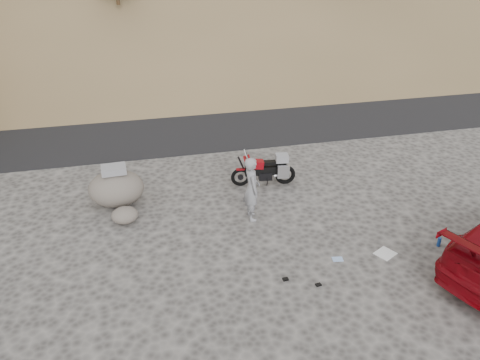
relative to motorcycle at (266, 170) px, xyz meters
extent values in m
plane|color=#403D3B|center=(-0.09, -2.71, -0.53)|extent=(140.00, 140.00, 0.00)
cube|color=black|center=(-0.09, 6.29, -0.53)|extent=(120.00, 7.00, 0.05)
torus|color=black|center=(-0.82, 0.10, -0.22)|extent=(0.62, 0.18, 0.61)
cylinder|color=black|center=(-0.82, 0.10, -0.22)|extent=(0.19, 0.08, 0.19)
torus|color=black|center=(0.61, -0.07, -0.22)|extent=(0.66, 0.21, 0.65)
cylinder|color=black|center=(0.61, -0.07, -0.22)|extent=(0.21, 0.10, 0.20)
cylinder|color=black|center=(-0.75, 0.09, 0.12)|extent=(0.35, 0.10, 0.75)
cylinder|color=black|center=(-0.62, 0.07, 0.48)|extent=(0.11, 0.58, 0.04)
cube|color=black|center=(-0.13, 0.02, -0.02)|extent=(1.14, 0.35, 0.28)
cube|color=black|center=(-0.03, 0.01, -0.20)|extent=(0.45, 0.33, 0.26)
cube|color=maroon|center=(-0.34, 0.04, 0.22)|extent=(0.52, 0.33, 0.29)
cube|color=maroon|center=(-0.59, 0.07, 0.33)|extent=(0.32, 0.35, 0.33)
cube|color=silver|center=(-0.65, 0.08, 0.57)|extent=(0.14, 0.29, 0.24)
cube|color=black|center=(0.10, -0.01, 0.24)|extent=(0.53, 0.26, 0.11)
cube|color=black|center=(0.46, -0.05, 0.20)|extent=(0.34, 0.20, 0.09)
cube|color=silver|center=(0.46, -0.30, 0.01)|extent=(0.38, 0.15, 0.42)
cube|color=silver|center=(0.52, 0.18, 0.01)|extent=(0.38, 0.15, 0.42)
cube|color=gray|center=(0.47, -0.05, 0.38)|extent=(0.43, 0.36, 0.24)
cube|color=maroon|center=(-0.82, 0.10, 0.06)|extent=(0.29, 0.14, 0.04)
cylinder|color=black|center=(-0.01, -0.17, -0.36)|extent=(0.04, 0.20, 0.34)
cylinder|color=silver|center=(0.41, -0.18, -0.16)|extent=(0.43, 0.13, 0.12)
imported|color=gray|center=(-0.96, -1.83, -0.53)|extent=(0.45, 0.68, 1.87)
ellipsoid|color=#59534C|center=(-4.63, -0.16, -0.01)|extent=(1.80, 1.59, 1.04)
cube|color=gray|center=(-4.63, -0.16, 0.60)|extent=(0.68, 0.53, 0.18)
ellipsoid|color=#59534C|center=(-4.44, -1.24, -0.31)|extent=(0.88, 0.83, 0.44)
cube|color=white|center=(1.90, -4.25, -0.52)|extent=(0.61, 0.59, 0.02)
cylinder|color=navy|center=(3.40, -4.25, -0.41)|extent=(0.11, 0.11, 0.24)
cube|color=black|center=(-0.19, -4.99, -0.51)|extent=(0.14, 0.11, 0.04)
cube|color=black|center=(-0.86, -4.63, -0.51)|extent=(0.14, 0.11, 0.04)
cube|color=#9BBCF0|center=(0.64, -4.18, -0.52)|extent=(0.29, 0.23, 0.01)
camera|label=1|loc=(-3.85, -12.70, 6.59)|focal=35.00mm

